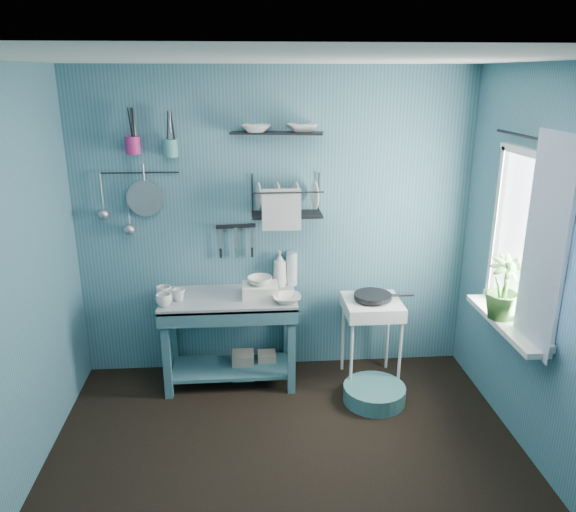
{
  "coord_description": "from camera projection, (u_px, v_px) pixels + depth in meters",
  "views": [
    {
      "loc": [
        -0.25,
        -2.91,
        2.43
      ],
      "look_at": [
        0.05,
        0.85,
        1.2
      ],
      "focal_mm": 35.0,
      "sensor_mm": 36.0,
      "label": 1
    }
  ],
  "objects": [
    {
      "name": "floor",
      "position": [
        291.0,
        479.0,
        3.53
      ],
      "size": [
        3.2,
        3.2,
        0.0
      ],
      "primitive_type": "plane",
      "color": "black",
      "rests_on": "ground"
    },
    {
      "name": "ceiling",
      "position": [
        291.0,
        58.0,
        2.76
      ],
      "size": [
        3.2,
        3.2,
        0.0
      ],
      "primitive_type": "plane",
      "rotation": [
        3.14,
        0.0,
        0.0
      ],
      "color": "silver",
      "rests_on": "ground"
    },
    {
      "name": "wall_back",
      "position": [
        276.0,
        226.0,
        4.57
      ],
      "size": [
        3.2,
        0.0,
        3.2
      ],
      "primitive_type": "plane",
      "rotation": [
        1.57,
        0.0,
        0.0
      ],
      "color": "#3B6979",
      "rests_on": "ground"
    },
    {
      "name": "wall_front",
      "position": [
        332.0,
        477.0,
        1.72
      ],
      "size": [
        3.2,
        0.0,
        3.2
      ],
      "primitive_type": "plane",
      "rotation": [
        -1.57,
        0.0,
        0.0
      ],
      "color": "#3B6979",
      "rests_on": "ground"
    },
    {
      "name": "wall_right",
      "position": [
        565.0,
        286.0,
        3.26
      ],
      "size": [
        0.0,
        3.0,
        3.0
      ],
      "primitive_type": "plane",
      "rotation": [
        1.57,
        0.0,
        -1.57
      ],
      "color": "#3B6979",
      "rests_on": "ground"
    },
    {
      "name": "work_counter",
      "position": [
        230.0,
        339.0,
        4.55
      ],
      "size": [
        1.15,
        0.73,
        0.75
      ],
      "primitive_type": "cube",
      "rotation": [
        0.0,
        0.0,
        0.2
      ],
      "color": "#315D68",
      "rests_on": "floor"
    },
    {
      "name": "mug_left",
      "position": [
        164.0,
        300.0,
        4.23
      ],
      "size": [
        0.12,
        0.12,
        0.1
      ],
      "primitive_type": "imported",
      "color": "silver",
      "rests_on": "work_counter"
    },
    {
      "name": "mug_mid",
      "position": [
        179.0,
        295.0,
        4.33
      ],
      "size": [
        0.14,
        0.14,
        0.09
      ],
      "primitive_type": "imported",
      "rotation": [
        0.0,
        0.0,
        0.52
      ],
      "color": "silver",
      "rests_on": "work_counter"
    },
    {
      "name": "mug_right",
      "position": [
        164.0,
        292.0,
        4.38
      ],
      "size": [
        0.17,
        0.17,
        0.1
      ],
      "primitive_type": "imported",
      "rotation": [
        0.0,
        0.0,
        1.05
      ],
      "color": "silver",
      "rests_on": "work_counter"
    },
    {
      "name": "wash_tub",
      "position": [
        260.0,
        290.0,
        4.42
      ],
      "size": [
        0.28,
        0.22,
        0.1
      ],
      "primitive_type": "cube",
      "color": "silver",
      "rests_on": "work_counter"
    },
    {
      "name": "tub_bowl",
      "position": [
        260.0,
        281.0,
        4.39
      ],
      "size": [
        0.2,
        0.19,
        0.06
      ],
      "primitive_type": "imported",
      "color": "silver",
      "rests_on": "wash_tub"
    },
    {
      "name": "soap_bottle",
      "position": [
        280.0,
        269.0,
        4.61
      ],
      "size": [
        0.11,
        0.12,
        0.3
      ],
      "primitive_type": "imported",
      "color": "silver",
      "rests_on": "work_counter"
    },
    {
      "name": "water_bottle",
      "position": [
        292.0,
        269.0,
        4.64
      ],
      "size": [
        0.09,
        0.09,
        0.28
      ],
      "primitive_type": "cylinder",
      "color": "silver",
      "rests_on": "work_counter"
    },
    {
      "name": "counter_bowl",
      "position": [
        287.0,
        299.0,
        4.31
      ],
      "size": [
        0.22,
        0.22,
        0.05
      ],
      "primitive_type": "imported",
      "color": "silver",
      "rests_on": "work_counter"
    },
    {
      "name": "hotplate_stand",
      "position": [
        370.0,
        341.0,
        4.57
      ],
      "size": [
        0.51,
        0.51,
        0.71
      ],
      "primitive_type": "cube",
      "rotation": [
        0.0,
        0.0,
        -0.15
      ],
      "color": "white",
      "rests_on": "floor"
    },
    {
      "name": "frying_pan",
      "position": [
        373.0,
        296.0,
        4.44
      ],
      "size": [
        0.3,
        0.3,
        0.03
      ],
      "primitive_type": "cylinder",
      "color": "black",
      "rests_on": "hotplate_stand"
    },
    {
      "name": "knife_strip",
      "position": [
        236.0,
        226.0,
        4.51
      ],
      "size": [
        0.32,
        0.05,
        0.03
      ],
      "primitive_type": "cube",
      "rotation": [
        0.0,
        0.0,
        0.1
      ],
      "color": "black",
      "rests_on": "wall_back"
    },
    {
      "name": "dish_rack",
      "position": [
        287.0,
        196.0,
        4.36
      ],
      "size": [
        0.55,
        0.24,
        0.32
      ],
      "primitive_type": "cube",
      "rotation": [
        0.0,
        0.0,
        -0.0
      ],
      "color": "black",
      "rests_on": "wall_back"
    },
    {
      "name": "upper_shelf",
      "position": [
        277.0,
        133.0,
        4.24
      ],
      "size": [
        0.72,
        0.29,
        0.01
      ],
      "primitive_type": "cube",
      "rotation": [
        0.0,
        0.0,
        -0.17
      ],
      "color": "black",
      "rests_on": "wall_back"
    },
    {
      "name": "shelf_bowl_left",
      "position": [
        256.0,
        119.0,
        4.2
      ],
      "size": [
        0.25,
        0.25,
        0.05
      ],
      "primitive_type": "imported",
      "rotation": [
        0.0,
        0.0,
        -0.15
      ],
      "color": "silver",
      "rests_on": "upper_shelf"
    },
    {
      "name": "shelf_bowl_right",
      "position": [
        302.0,
        131.0,
        4.25
      ],
      "size": [
        0.25,
        0.25,
        0.06
      ],
      "primitive_type": "imported",
      "rotation": [
        0.0,
        0.0,
        0.05
      ],
      "color": "silver",
      "rests_on": "upper_shelf"
    },
    {
      "name": "utensil_cup_magenta",
      "position": [
        133.0,
        145.0,
        4.2
      ],
      "size": [
        0.11,
        0.11,
        0.13
      ],
      "primitive_type": "cylinder",
      "color": "#AF206A",
      "rests_on": "wall_back"
    },
    {
      "name": "utensil_cup_teal",
      "position": [
        170.0,
        148.0,
        4.23
      ],
      "size": [
        0.11,
        0.11,
        0.13
      ],
      "primitive_type": "cylinder",
      "color": "teal",
      "rests_on": "wall_back"
    },
    {
      "name": "colander",
      "position": [
        145.0,
        198.0,
        4.36
      ],
      "size": [
        0.28,
        0.03,
        0.28
      ],
      "primitive_type": "cylinder",
      "rotation": [
        1.54,
        0.0,
        0.0
      ],
      "color": "#989AA0",
      "rests_on": "wall_back"
    },
    {
      "name": "ladle_outer",
      "position": [
        102.0,
        192.0,
        4.33
      ],
      "size": [
        0.01,
        0.01,
        0.3
      ],
      "primitive_type": "cylinder",
      "color": "#989AA0",
      "rests_on": "wall_back"
    },
    {
      "name": "ladle_inner",
      "position": [
        128.0,
        208.0,
        4.38
      ],
      "size": [
        0.01,
        0.01,
        0.3
      ],
      "primitive_type": "cylinder",
      "color": "#989AA0",
      "rests_on": "wall_back"
    },
    {
      "name": "hook_rail",
      "position": [
        140.0,
        173.0,
        4.32
      ],
      "size": [
        0.6,
        0.01,
        0.01
      ],
      "primitive_type": "cylinder",
      "rotation": [
        0.0,
        1.57,
        0.0
      ],
      "color": "black",
      "rests_on": "wall_back"
    },
    {
      "name": "window_glass",
      "position": [
        528.0,
        240.0,
        3.64
      ],
      "size": [
        0.0,
        1.1,
        1.1
      ],
      "primitive_type": "plane",
      "rotation": [
        1.57,
        0.0,
        1.57
      ],
      "color": "white",
      "rests_on": "wall_right"
    },
    {
      "name": "windowsill",
      "position": [
        505.0,
        323.0,
        3.82
      ],
      "size": [
        0.16,
        0.95,
        0.04
      ],
      "primitive_type": "cube",
      "color": "white",
      "rests_on": "wall_right"
    },
    {
      "name": "curtain",
      "position": [
        543.0,
        246.0,
        3.34
      ],
      "size": [
        0.0,
        1.35,
        1.35
      ],
      "primitive_type": "plane",
      "rotation": [
        1.57,
        0.0,
        1.57
      ],
      "color": "white",
      "rests_on": "wall_right"
    },
    {
      "name": "curtain_rod",
      "position": [
        535.0,
        139.0,
        3.44
      ],
      "size": [
        0.02,
        1.05,
        0.02
      ],
      "primitive_type": "cylinder",
      "rotation": [
        1.57,
        0.0,
        0.0
      ],
      "color": "black",
      "rests_on": "wall_right"
    },
    {
      "name": "potted_plant",
      "position": [
        504.0,
        288.0,
        3.79
      ],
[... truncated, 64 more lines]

